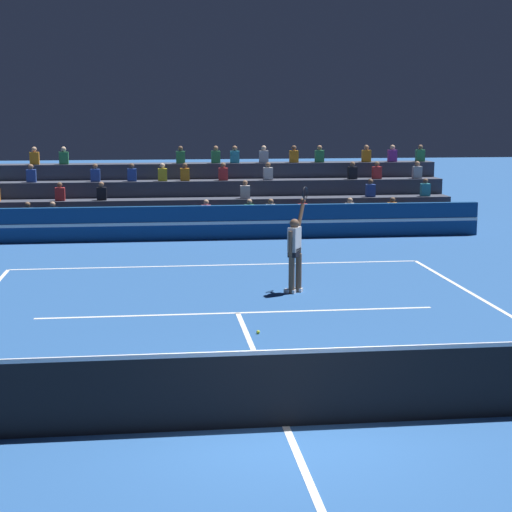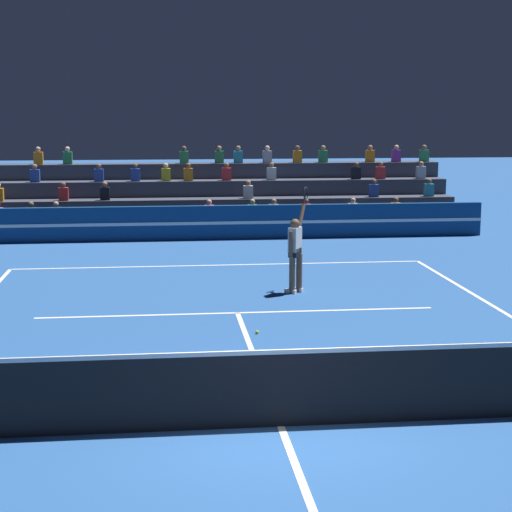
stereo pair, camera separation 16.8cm
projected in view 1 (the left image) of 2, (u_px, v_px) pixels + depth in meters
ground_plane at (286, 426)px, 11.39m from camera, size 120.00×120.00×0.00m
court_lines at (286, 426)px, 11.39m from camera, size 11.10×23.90×0.01m
tennis_net at (286, 387)px, 11.29m from camera, size 12.00×0.10×1.10m
sponsor_banner_wall at (206, 223)px, 27.42m from camera, size 18.00×0.26×1.10m
bleacher_stand at (201, 203)px, 30.47m from camera, size 17.47×3.80×2.83m
tennis_player at (295, 250)px, 19.47m from camera, size 0.70×0.97×2.45m
tennis_ball at (258, 332)px, 16.04m from camera, size 0.07×0.07×0.07m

